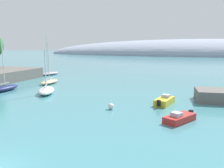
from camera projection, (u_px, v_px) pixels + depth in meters
name	position (u px, v px, depth m)	size (l,w,h in m)	color
distant_ridge	(200.00, 55.00, 191.63)	(262.08, 84.30, 24.75)	#8E99AD
sailboat_navy_near_shore	(5.00, 88.00, 41.05)	(2.16, 5.85, 8.43)	navy
sailboat_sand_mid_mooring	(49.00, 81.00, 48.79)	(2.23, 5.79, 8.32)	#C6B284
sailboat_white_outer_mooring	(46.00, 90.00, 38.79)	(4.60, 6.19, 7.01)	white
sailboat_grey_end_of_line	(48.00, 73.00, 62.55)	(4.52, 7.55, 10.34)	gray
motorboat_red_foreground	(180.00, 118.00, 24.70)	(3.30, 4.20, 1.09)	red
motorboat_yellow_alongside_breakwater	(164.00, 101.00, 31.83)	(2.49, 4.37, 1.24)	yellow
mooring_buoy_white	(111.00, 106.00, 29.41)	(0.74, 0.74, 0.74)	silver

